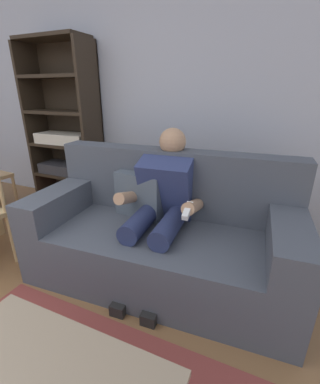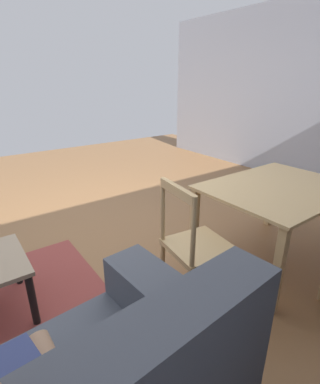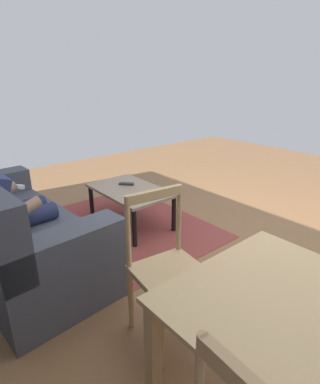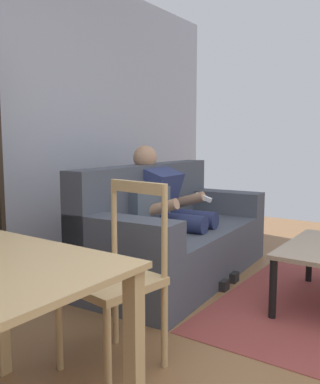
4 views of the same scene
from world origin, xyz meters
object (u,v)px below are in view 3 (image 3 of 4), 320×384
person_lounging (5,208)px  coffee_table (130,194)px  tv_remote (126,184)px  couch (11,233)px  dining_chair_facing_couch (168,270)px

person_lounging → coffee_table: size_ratio=1.18×
coffee_table → tv_remote: bearing=-18.4°
coffee_table → tv_remote: tv_remote is taller
couch → tv_remote: size_ratio=11.80×
person_lounging → coffee_table: (0.08, -1.30, -0.21)m
couch → tv_remote: couch is taller
person_lounging → tv_remote: size_ratio=6.64×
dining_chair_facing_couch → couch: bearing=21.7°
person_lounging → dining_chair_facing_couch: bearing=-157.4°
couch → person_lounging: bearing=137.1°
couch → coffee_table: (0.07, -1.29, 0.03)m
couch → tv_remote: bearing=-81.2°
tv_remote → couch: bearing=-33.2°
couch → dining_chair_facing_couch: size_ratio=2.10×
couch → coffee_table: bearing=-87.1°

